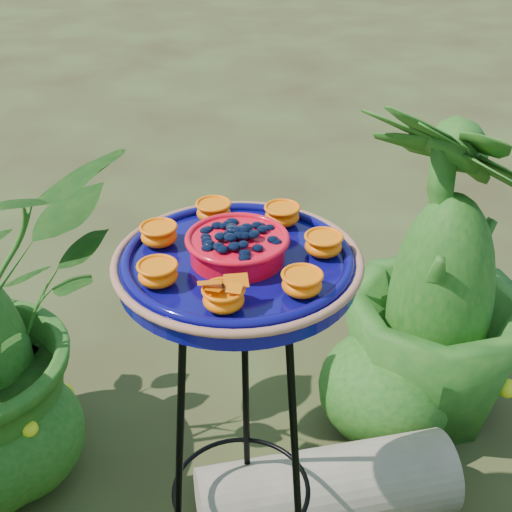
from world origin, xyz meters
TOP-DOWN VIEW (x-y plane):
  - tripod_stand at (-0.01, 0.07)m, footprint 0.35×0.35m
  - feeder_dish at (-0.01, 0.07)m, footprint 0.49×0.49m
  - driftwood_log at (0.21, 0.19)m, footprint 0.65×0.27m
  - shrub_back_right at (0.60, 0.56)m, footprint 0.75×0.75m

SIDE VIEW (x-z plane):
  - driftwood_log at x=0.21m, z-range 0.00..0.21m
  - shrub_back_right at x=0.60m, z-range 0.00..0.96m
  - tripod_stand at x=-0.01m, z-range 0.09..0.91m
  - feeder_dish at x=-0.01m, z-range 0.81..0.91m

